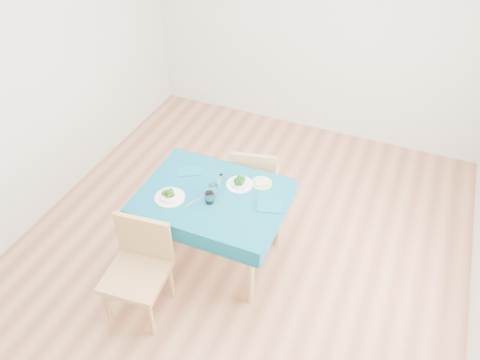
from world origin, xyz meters
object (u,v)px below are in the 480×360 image
at_px(table, 214,227).
at_px(chair_near, 133,264).
at_px(bowl_far, 240,182).
at_px(side_plate, 261,183).
at_px(bowl_near, 170,195).
at_px(chair_far, 256,172).

height_order(table, chair_near, chair_near).
distance_m(bowl_far, side_plate, 0.19).
bearing_deg(bowl_near, bowl_far, 38.86).
bearing_deg(table, chair_near, -112.41).
distance_m(chair_near, bowl_near, 0.62).
bearing_deg(chair_far, chair_near, 60.56).
bearing_deg(table, bowl_near, -149.63).
xyz_separation_m(chair_near, chair_far, (0.42, 1.44, -0.06)).
relative_size(bowl_near, side_plate, 1.38).
bearing_deg(chair_near, bowl_far, 57.47).
distance_m(bowl_near, bowl_far, 0.59).
xyz_separation_m(table, side_plate, (0.32, 0.29, 0.38)).
height_order(bowl_far, side_plate, bowl_far).
bearing_deg(chair_near, chair_far, 67.52).
distance_m(chair_near, bowl_far, 1.08).
height_order(table, side_plate, side_plate).
bearing_deg(bowl_near, table, 30.37).
relative_size(chair_near, chair_far, 1.11).
distance_m(table, chair_far, 0.72).
height_order(table, chair_far, chair_far).
height_order(chair_far, bowl_far, chair_far).
height_order(table, bowl_far, bowl_far).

